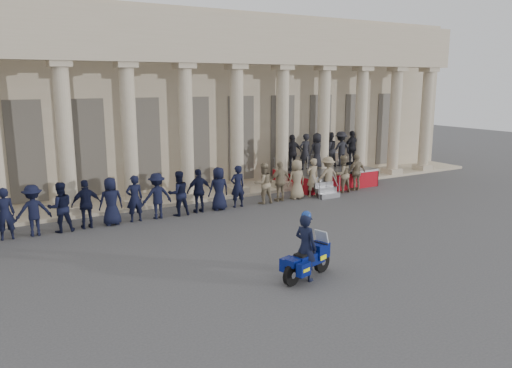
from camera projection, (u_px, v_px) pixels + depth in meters
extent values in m
plane|color=#3E3E40|center=(248.00, 258.00, 15.79)|extent=(90.00, 90.00, 0.00)
cube|color=tan|center=(115.00, 100.00, 27.58)|extent=(40.00, 10.00, 9.00)
cube|color=tan|center=(155.00, 200.00, 23.23)|extent=(40.00, 2.60, 0.15)
cube|color=tan|center=(155.00, 50.00, 21.19)|extent=(35.80, 1.00, 1.00)
cube|color=tan|center=(154.00, 23.00, 20.97)|extent=(35.80, 1.00, 1.20)
cube|color=tan|center=(0.00, 218.00, 19.30)|extent=(0.90, 0.90, 0.30)
cube|color=tan|center=(71.00, 210.00, 20.58)|extent=(0.90, 0.90, 0.30)
cylinder|color=tan|center=(65.00, 138.00, 19.98)|extent=(0.64, 0.64, 5.60)
cube|color=tan|center=(59.00, 64.00, 19.39)|extent=(0.85, 0.85, 0.24)
cube|color=tan|center=(133.00, 202.00, 21.86)|extent=(0.90, 0.90, 0.30)
cylinder|color=tan|center=(129.00, 135.00, 21.27)|extent=(0.64, 0.64, 5.60)
cube|color=tan|center=(126.00, 65.00, 20.68)|extent=(0.85, 0.85, 0.24)
cube|color=tan|center=(188.00, 195.00, 23.14)|extent=(0.90, 0.90, 0.30)
cylinder|color=tan|center=(186.00, 132.00, 22.55)|extent=(0.64, 0.64, 5.60)
cube|color=tan|center=(184.00, 66.00, 21.96)|extent=(0.85, 0.85, 0.24)
cube|color=tan|center=(237.00, 189.00, 24.43)|extent=(0.90, 0.90, 0.30)
cylinder|color=tan|center=(237.00, 129.00, 23.83)|extent=(0.64, 0.64, 5.60)
cube|color=tan|center=(236.00, 67.00, 23.24)|extent=(0.85, 0.85, 0.24)
cube|color=tan|center=(282.00, 184.00, 25.71)|extent=(0.90, 0.90, 0.30)
cylinder|color=tan|center=(282.00, 127.00, 25.11)|extent=(0.64, 0.64, 5.60)
cube|color=tan|center=(283.00, 67.00, 24.52)|extent=(0.85, 0.85, 0.24)
cube|color=tan|center=(322.00, 179.00, 26.99)|extent=(0.90, 0.90, 0.30)
cylinder|color=tan|center=(323.00, 125.00, 26.39)|extent=(0.64, 0.64, 5.60)
cube|color=tan|center=(325.00, 68.00, 25.80)|extent=(0.85, 0.85, 0.24)
cube|color=tan|center=(358.00, 175.00, 28.27)|extent=(0.90, 0.90, 0.30)
cylinder|color=tan|center=(361.00, 123.00, 27.67)|extent=(0.64, 0.64, 5.60)
cube|color=tan|center=(363.00, 69.00, 27.08)|extent=(0.85, 0.85, 0.24)
cube|color=tan|center=(392.00, 171.00, 29.55)|extent=(0.90, 0.90, 0.30)
cylinder|color=tan|center=(395.00, 121.00, 28.96)|extent=(0.64, 0.64, 5.60)
cube|color=tan|center=(398.00, 69.00, 28.37)|extent=(0.85, 0.85, 0.24)
cube|color=tan|center=(423.00, 167.00, 30.83)|extent=(0.90, 0.90, 0.30)
cylinder|color=tan|center=(426.00, 119.00, 30.24)|extent=(0.64, 0.64, 5.60)
cube|color=tan|center=(429.00, 70.00, 29.65)|extent=(0.85, 0.85, 0.24)
cube|color=black|center=(26.00, 152.00, 21.19)|extent=(1.30, 0.12, 4.20)
cube|color=black|center=(89.00, 148.00, 22.48)|extent=(1.30, 0.12, 4.20)
cube|color=black|center=(145.00, 144.00, 23.76)|extent=(1.30, 0.12, 4.20)
cube|color=black|center=(195.00, 141.00, 25.04)|extent=(1.30, 0.12, 4.20)
cube|color=black|center=(241.00, 138.00, 26.32)|extent=(1.30, 0.12, 4.20)
cube|color=black|center=(282.00, 136.00, 27.60)|extent=(1.30, 0.12, 4.20)
cube|color=black|center=(319.00, 133.00, 28.88)|extent=(1.30, 0.12, 4.20)
cube|color=black|center=(354.00, 131.00, 30.17)|extent=(1.30, 0.12, 4.20)
cube|color=black|center=(385.00, 129.00, 31.45)|extent=(1.30, 0.12, 4.20)
imported|color=black|center=(5.00, 214.00, 17.48)|extent=(0.69, 0.45, 1.88)
imported|color=black|center=(33.00, 210.00, 17.93)|extent=(1.21, 0.70, 1.88)
imported|color=black|center=(61.00, 207.00, 18.39)|extent=(0.91, 0.71, 1.88)
imported|color=black|center=(86.00, 204.00, 18.85)|extent=(1.10, 0.46, 1.88)
imported|color=black|center=(111.00, 201.00, 19.30)|extent=(0.92, 0.60, 1.88)
imported|color=black|center=(135.00, 199.00, 19.76)|extent=(0.69, 0.45, 1.88)
imported|color=black|center=(157.00, 196.00, 20.22)|extent=(1.21, 0.70, 1.88)
imported|color=black|center=(179.00, 193.00, 20.67)|extent=(0.91, 0.71, 1.88)
imported|color=black|center=(199.00, 191.00, 21.13)|extent=(1.10, 0.46, 1.88)
imported|color=black|center=(219.00, 189.00, 21.59)|extent=(0.92, 0.60, 1.88)
imported|color=black|center=(238.00, 186.00, 22.05)|extent=(0.69, 0.45, 1.88)
imported|color=gray|center=(263.00, 183.00, 22.70)|extent=(0.91, 0.71, 1.88)
imported|color=gray|center=(280.00, 181.00, 23.16)|extent=(1.10, 0.46, 1.88)
imported|color=gray|center=(297.00, 179.00, 23.61)|extent=(0.92, 0.60, 1.88)
imported|color=gray|center=(313.00, 178.00, 24.07)|extent=(0.69, 0.45, 1.88)
imported|color=gray|center=(328.00, 176.00, 24.53)|extent=(1.21, 0.70, 1.88)
imported|color=gray|center=(342.00, 174.00, 24.98)|extent=(0.91, 0.71, 1.88)
imported|color=gray|center=(357.00, 172.00, 25.44)|extent=(1.10, 0.46, 1.88)
cube|color=gray|center=(325.00, 169.00, 26.76)|extent=(4.61, 3.29, 0.10)
cube|color=maroon|center=(345.00, 183.00, 25.48)|extent=(4.61, 0.04, 0.83)
cube|color=maroon|center=(290.00, 182.00, 25.73)|extent=(0.04, 3.29, 0.83)
cube|color=maroon|center=(357.00, 174.00, 27.98)|extent=(0.04, 3.29, 0.83)
cube|color=gray|center=(329.00, 196.00, 23.92)|extent=(1.10, 0.28, 0.23)
cube|color=gray|center=(326.00, 190.00, 24.11)|extent=(1.10, 0.28, 0.23)
cube|color=gray|center=(323.00, 184.00, 24.30)|extent=(1.10, 0.28, 0.23)
cube|color=gray|center=(319.00, 178.00, 24.49)|extent=(1.10, 0.28, 0.23)
cylinder|color=gray|center=(308.00, 155.00, 28.00)|extent=(4.61, 0.04, 0.04)
imported|color=black|center=(293.00, 153.00, 25.74)|extent=(1.11, 0.46, 1.89)
imported|color=black|center=(305.00, 152.00, 26.14)|extent=(0.69, 0.45, 1.89)
imported|color=black|center=(317.00, 151.00, 26.53)|extent=(0.92, 0.60, 1.89)
imported|color=black|center=(329.00, 150.00, 26.93)|extent=(0.92, 0.72, 1.89)
imported|color=black|center=(341.00, 149.00, 27.32)|extent=(1.22, 0.70, 1.89)
imported|color=black|center=(352.00, 148.00, 27.72)|extent=(1.11, 0.46, 1.89)
cylinder|color=black|center=(322.00, 262.00, 14.62)|extent=(0.62, 0.30, 0.61)
cylinder|color=black|center=(292.00, 275.00, 13.63)|extent=(0.62, 0.30, 0.61)
cube|color=navy|center=(308.00, 259.00, 14.10)|extent=(1.13, 0.67, 0.35)
cube|color=navy|center=(318.00, 250.00, 14.40)|extent=(0.62, 0.60, 0.42)
cube|color=silver|center=(318.00, 257.00, 14.45)|extent=(0.27, 0.32, 0.11)
cube|color=#B2BFCC|center=(322.00, 238.00, 14.45)|extent=(0.30, 0.46, 0.49)
cube|color=black|center=(305.00, 254.00, 13.93)|extent=(0.67, 0.47, 0.09)
cube|color=navy|center=(293.00, 263.00, 13.60)|extent=(0.40, 0.39, 0.20)
cube|color=navy|center=(304.00, 269.00, 13.49)|extent=(0.46, 0.31, 0.37)
cube|color=#F0F20C|center=(304.00, 269.00, 13.49)|extent=(0.33, 0.29, 0.09)
cube|color=navy|center=(287.00, 264.00, 13.89)|extent=(0.46, 0.31, 0.37)
cube|color=#F0F20C|center=(287.00, 264.00, 13.89)|extent=(0.33, 0.29, 0.09)
cylinder|color=silver|center=(292.00, 271.00, 13.98)|extent=(0.56, 0.24, 0.09)
cylinder|color=black|center=(319.00, 242.00, 14.36)|extent=(0.21, 0.63, 0.03)
imported|color=black|center=(306.00, 247.00, 13.93)|extent=(0.64, 0.80, 1.91)
sphere|color=navy|center=(306.00, 216.00, 13.74)|extent=(0.28, 0.28, 0.28)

